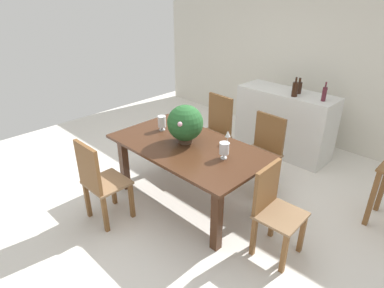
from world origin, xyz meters
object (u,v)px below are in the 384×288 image
object	(u,v)px
crystal_vase_center_near	(224,149)
wine_bottle_green	(295,89)
flower_centerpiece	(185,123)
wine_bottle_amber	(299,87)
chair_near_left	(98,179)
crystal_vase_left	(162,122)
chair_far_left	(215,128)
kitchen_counter	(284,122)
chair_far_right	(263,148)
wine_glass	(228,134)
chair_foot_end	(273,206)
wine_bottle_tall	(324,94)
dining_table	(188,154)

from	to	relation	value
crystal_vase_center_near	wine_bottle_green	bearing A→B (deg)	96.49
flower_centerpiece	wine_bottle_amber	bearing A→B (deg)	80.31
chair_near_left	crystal_vase_center_near	bearing A→B (deg)	-132.88
chair_near_left	crystal_vase_left	bearing A→B (deg)	-83.50
chair_far_left	flower_centerpiece	xyz separation A→B (m)	(0.33, -0.91, 0.43)
chair_far_left	kitchen_counter	distance (m)	1.17
chair_far_left	chair_near_left	size ratio (longest dim) A/B	1.04
chair_far_right	crystal_vase_left	xyz separation A→B (m)	(-0.95, -0.87, 0.34)
wine_glass	wine_bottle_amber	world-z (taller)	wine_bottle_amber
chair_foot_end	wine_bottle_tall	distance (m)	2.08
crystal_vase_left	chair_far_left	bearing A→B (deg)	81.57
chair_far_right	chair_foot_end	bearing A→B (deg)	-48.96
chair_foot_end	chair_far_right	bearing A→B (deg)	36.26
dining_table	wine_glass	world-z (taller)	wine_glass
chair_far_right	wine_bottle_amber	distance (m)	1.21
chair_far_left	crystal_vase_left	bearing A→B (deg)	-94.93
chair_near_left	flower_centerpiece	size ratio (longest dim) A/B	2.20
chair_near_left	wine_bottle_amber	distance (m)	3.08
dining_table	crystal_vase_center_near	bearing A→B (deg)	5.70
flower_centerpiece	crystal_vase_center_near	xyz separation A→B (m)	(0.57, 0.01, -0.12)
crystal_vase_left	crystal_vase_center_near	bearing A→B (deg)	-1.45
chair_far_left	flower_centerpiece	bearing A→B (deg)	-66.72
chair_far_right	chair_near_left	bearing A→B (deg)	-110.75
wine_bottle_amber	wine_bottle_green	bearing A→B (deg)	-80.34
chair_foot_end	dining_table	bearing A→B (deg)	87.97
flower_centerpiece	chair_near_left	bearing A→B (deg)	-108.84
wine_bottle_tall	wine_bottle_amber	size ratio (longest dim) A/B	1.16
chair_near_left	wine_bottle_amber	bearing A→B (deg)	-103.27
chair_near_left	dining_table	bearing A→B (deg)	-114.03
kitchen_counter	wine_bottle_green	world-z (taller)	wine_bottle_green
chair_far_left	chair_near_left	world-z (taller)	chair_far_left
chair_far_right	wine_glass	distance (m)	0.70
dining_table	crystal_vase_center_near	xyz separation A→B (m)	(0.49, 0.05, 0.23)
wine_bottle_green	crystal_vase_left	bearing A→B (deg)	-115.05
wine_bottle_tall	wine_bottle_green	distance (m)	0.40
dining_table	wine_bottle_amber	size ratio (longest dim) A/B	8.04
crystal_vase_center_near	flower_centerpiece	bearing A→B (deg)	-178.91
chair_foot_end	crystal_vase_center_near	xyz separation A→B (m)	(-0.67, 0.05, 0.36)
flower_centerpiece	wine_bottle_green	xyz separation A→B (m)	(0.37, 1.80, 0.10)
dining_table	wine_glass	bearing A→B (deg)	49.86
flower_centerpiece	crystal_vase_center_near	distance (m)	0.58
wine_glass	wine_bottle_green	distance (m)	1.50
wine_bottle_amber	wine_bottle_tall	bearing A→B (deg)	-10.97
chair_far_left	wine_bottle_tall	distance (m)	1.55
wine_bottle_green	kitchen_counter	bearing A→B (deg)	139.42
chair_far_left	wine_bottle_amber	distance (m)	1.36
flower_centerpiece	kitchen_counter	world-z (taller)	flower_centerpiece
crystal_vase_center_near	wine_bottle_green	world-z (taller)	wine_bottle_green
wine_glass	dining_table	bearing A→B (deg)	-130.14
chair_near_left	crystal_vase_center_near	size ratio (longest dim) A/B	5.42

